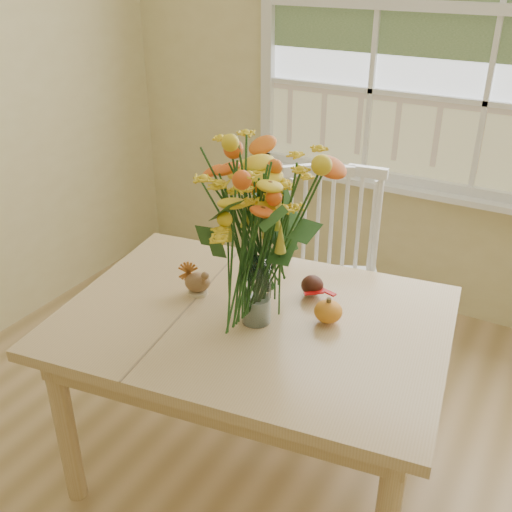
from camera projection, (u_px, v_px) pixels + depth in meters
The scene contains 8 objects.
wall_back at pixel (495, 57), 2.67m from camera, with size 4.00×0.02×2.70m, color beige.
window at pixel (501, 14), 2.56m from camera, with size 2.42×0.12×1.74m.
dining_table at pixel (253, 339), 2.05m from camera, with size 1.39×1.08×0.68m.
windsor_chair at pixel (330, 268), 2.64m from camera, with size 0.57×0.56×0.95m.
flower_vase at pixel (256, 231), 1.84m from camera, with size 0.46×0.46×0.54m.
pumpkin at pixel (328, 312), 1.97m from camera, with size 0.09×0.09×0.07m, color orange.
turkey_figurine at pixel (197, 282), 2.12m from camera, with size 0.11×0.10×0.11m.
dark_gourd at pixel (312, 286), 2.12m from camera, with size 0.12×0.08×0.07m.
Camera 1 is at (0.43, -0.70, 1.79)m, focal length 42.00 mm.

